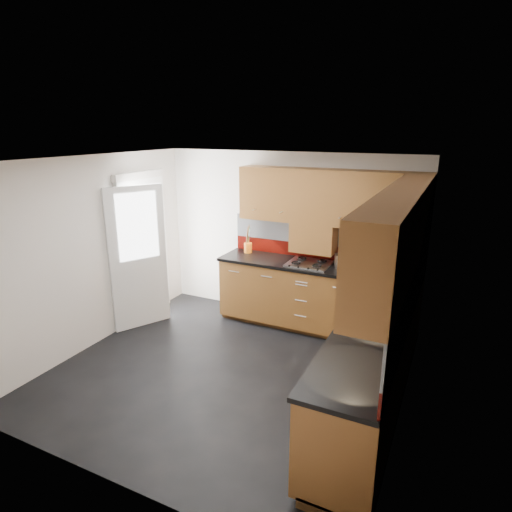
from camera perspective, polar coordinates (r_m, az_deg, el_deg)
The scene contains 14 objects.
room at distance 4.53m, azimuth -4.16°, elevation 1.20°, with size 4.00×3.80×2.64m.
base_cabinets at distance 5.16m, azimuth 10.68°, elevation -9.68°, with size 2.70×3.20×0.95m.
countertop at distance 4.96m, azimuth 10.79°, elevation -4.72°, with size 2.72×3.22×0.04m.
backsplash at distance 5.02m, azimuth 14.09°, elevation -1.14°, with size 2.70×3.20×0.54m.
upper_cabinets at distance 4.74m, azimuth 13.70°, elevation 5.68°, with size 2.50×3.20×0.72m.
extractor_hood at distance 5.86m, azimuth 7.69°, elevation 2.48°, with size 0.60×0.33×0.40m, color brown.
glass_cabinet at distance 4.94m, azimuth 19.90°, elevation 5.91°, with size 0.32×0.80×0.66m.
back_door at distance 6.24m, azimuth -14.95°, elevation 0.59°, with size 0.42×1.19×2.04m.
gas_hob at distance 5.80m, azimuth 7.06°, elevation -1.00°, with size 0.57×0.50×0.04m.
utensil_pot at distance 6.29m, azimuth -1.07°, elevation 1.31°, with size 0.12×0.12×0.42m.
toaster at distance 5.74m, azimuth 11.74°, elevation -0.64°, with size 0.29×0.23×0.18m.
food_processor at distance 4.85m, azimuth 17.98°, elevation -3.86°, with size 0.17×0.17×0.29m.
paper_towel at distance 4.98m, azimuth 18.01°, elevation -3.39°, with size 0.12×0.12×0.25m, color white.
orange_cloth at distance 5.20m, azimuth 18.34°, elevation -3.96°, with size 0.15×0.12×0.02m, color #EB401A.
Camera 1 is at (2.18, -3.78, 2.71)m, focal length 30.00 mm.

